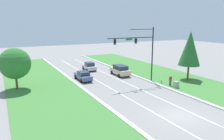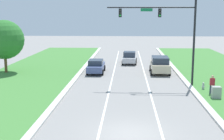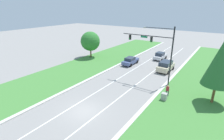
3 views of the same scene
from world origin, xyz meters
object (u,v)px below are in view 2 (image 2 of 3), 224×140
(slate_blue_sedan, at_px, (96,66))
(fire_hydrant, at_px, (203,86))
(pedestrian, at_px, (212,84))
(oak_near_left_tree, at_px, (4,40))
(traffic_signal_mast, at_px, (171,23))
(utility_cabinet, at_px, (216,93))
(silver_sedan, at_px, (130,58))
(champagne_suv, at_px, (160,65))

(slate_blue_sedan, height_order, fire_hydrant, slate_blue_sedan)
(pedestrian, height_order, oak_near_left_tree, oak_near_left_tree)
(traffic_signal_mast, height_order, utility_cabinet, traffic_signal_mast)
(traffic_signal_mast, relative_size, utility_cabinet, 8.88)
(slate_blue_sedan, xyz_separation_m, oak_near_left_tree, (-10.46, -0.53, 3.07))
(silver_sedan, height_order, fire_hydrant, silver_sedan)
(traffic_signal_mast, xyz_separation_m, silver_sedan, (-3.70, 13.07, -5.11))
(pedestrian, bearing_deg, fire_hydrant, -86.26)
(silver_sedan, height_order, utility_cabinet, silver_sedan)
(fire_hydrant, bearing_deg, silver_sedan, 113.80)
(silver_sedan, xyz_separation_m, pedestrian, (6.88, -16.58, 0.11))
(utility_cabinet, xyz_separation_m, pedestrian, (-0.01, 1.27, 0.43))
(traffic_signal_mast, xyz_separation_m, fire_hydrant, (2.86, -1.82, -5.59))
(champagne_suv, relative_size, utility_cabinet, 4.73)
(silver_sedan, xyz_separation_m, utility_cabinet, (6.88, -17.84, -0.32))
(oak_near_left_tree, bearing_deg, pedestrian, -22.84)
(utility_cabinet, bearing_deg, traffic_signal_mast, 123.66)
(silver_sedan, height_order, pedestrian, pedestrian)
(utility_cabinet, relative_size, oak_near_left_tree, 0.16)
(utility_cabinet, xyz_separation_m, oak_near_left_tree, (-21.27, 10.22, 3.37))
(traffic_signal_mast, distance_m, utility_cabinet, 7.90)
(traffic_signal_mast, height_order, slate_blue_sedan, traffic_signal_mast)
(champagne_suv, xyz_separation_m, utility_cabinet, (3.41, -11.01, -0.48))
(fire_hydrant, bearing_deg, pedestrian, -79.50)
(slate_blue_sedan, bearing_deg, utility_cabinet, -44.94)
(silver_sedan, bearing_deg, traffic_signal_mast, -71.74)
(champagne_suv, height_order, pedestrian, champagne_suv)
(slate_blue_sedan, bearing_deg, silver_sedan, 60.88)
(champagne_suv, bearing_deg, silver_sedan, 118.44)
(utility_cabinet, xyz_separation_m, fire_hydrant, (-0.32, 2.96, -0.16))
(traffic_signal_mast, bearing_deg, slate_blue_sedan, 141.94)
(traffic_signal_mast, relative_size, slate_blue_sedan, 1.91)
(pedestrian, bearing_deg, oak_near_left_tree, -29.60)
(traffic_signal_mast, bearing_deg, silver_sedan, 105.83)
(champagne_suv, relative_size, fire_hydrant, 6.83)
(champagne_suv, height_order, utility_cabinet, champagne_suv)
(silver_sedan, relative_size, utility_cabinet, 4.29)
(utility_cabinet, bearing_deg, slate_blue_sedan, 135.16)
(slate_blue_sedan, relative_size, utility_cabinet, 4.64)
(fire_hydrant, height_order, oak_near_left_tree, oak_near_left_tree)
(silver_sedan, bearing_deg, champagne_suv, -60.60)
(utility_cabinet, relative_size, fire_hydrant, 1.44)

